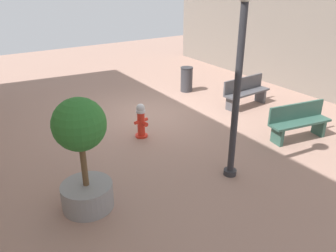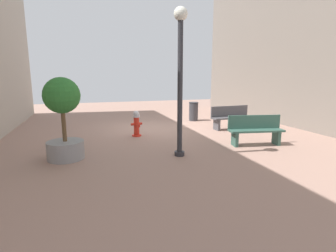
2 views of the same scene
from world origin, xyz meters
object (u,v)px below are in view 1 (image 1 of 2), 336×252
(planter_tree, at_px, (82,151))
(trash_bin, at_px, (187,79))
(fire_hydrant, at_px, (141,120))
(bench_far, at_px, (298,121))
(street_lamp, at_px, (239,65))
(bench_near, at_px, (246,91))

(planter_tree, bearing_deg, trash_bin, -140.71)
(fire_hydrant, distance_m, trash_bin, 4.14)
(planter_tree, bearing_deg, bench_far, 177.58)
(street_lamp, bearing_deg, trash_bin, -116.46)
(planter_tree, relative_size, street_lamp, 0.55)
(bench_near, xyz_separation_m, planter_tree, (6.34, 2.29, 0.69))
(fire_hydrant, relative_size, street_lamp, 0.24)
(fire_hydrant, xyz_separation_m, planter_tree, (2.32, 2.10, 0.72))
(bench_near, height_order, street_lamp, street_lamp)
(bench_near, bearing_deg, fire_hydrant, 2.69)
(planter_tree, bearing_deg, street_lamp, 168.20)
(planter_tree, bearing_deg, bench_near, -160.14)
(street_lamp, distance_m, trash_bin, 6.17)
(bench_near, bearing_deg, planter_tree, 19.86)
(bench_far, height_order, planter_tree, planter_tree)
(planter_tree, xyz_separation_m, trash_bin, (-5.62, -4.60, -0.73))
(planter_tree, height_order, trash_bin, planter_tree)
(bench_far, bearing_deg, planter_tree, -2.42)
(bench_near, distance_m, bench_far, 2.60)
(trash_bin, bearing_deg, fire_hydrant, 37.08)
(fire_hydrant, height_order, bench_near, bench_near)
(fire_hydrant, bearing_deg, street_lamp, 104.39)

